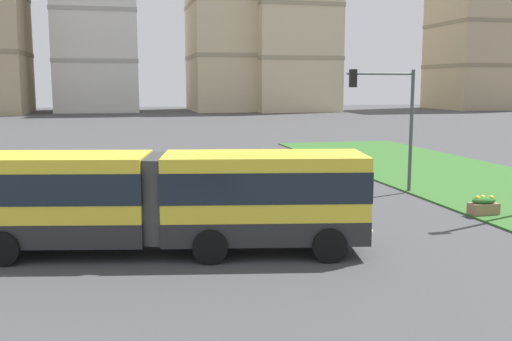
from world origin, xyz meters
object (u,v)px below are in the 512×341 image
at_px(car_silver_hatch, 80,203).
at_px(flower_planter_5, 484,205).
at_px(apartment_tower_east, 491,5).
at_px(articulated_bus, 170,199).
at_px(apartment_tower_eastcentre, 292,10).
at_px(traffic_light_far_right, 390,109).

distance_m(car_silver_hatch, flower_planter_5, 15.28).
distance_m(flower_planter_5, apartment_tower_east, 107.41).
bearing_deg(apartment_tower_east, flower_planter_5, -124.02).
bearing_deg(car_silver_hatch, apartment_tower_east, 48.94).
height_order(articulated_bus, apartment_tower_east, apartment_tower_east).
xyz_separation_m(car_silver_hatch, flower_planter_5, (15.09, -2.37, -0.33)).
relative_size(car_silver_hatch, flower_planter_5, 4.02).
bearing_deg(apartment_tower_eastcentre, traffic_light_far_right, -103.21).
bearing_deg(articulated_bus, flower_planter_5, 10.30).
height_order(articulated_bus, traffic_light_far_right, traffic_light_far_right).
xyz_separation_m(car_silver_hatch, apartment_tower_eastcentre, (32.87, 84.97, 17.68)).
height_order(car_silver_hatch, traffic_light_far_right, traffic_light_far_right).
bearing_deg(car_silver_hatch, flower_planter_5, -8.93).
bearing_deg(flower_planter_5, apartment_tower_east, 55.98).
xyz_separation_m(articulated_bus, flower_planter_5, (12.19, 2.21, -1.23)).
xyz_separation_m(traffic_light_far_right, apartment_tower_eastcentre, (19.25, 82.05, 14.51)).
bearing_deg(apartment_tower_east, car_silver_hatch, -131.06).
bearing_deg(apartment_tower_eastcentre, articulated_bus, -108.50).
xyz_separation_m(car_silver_hatch, traffic_light_far_right, (13.62, 2.92, 3.17)).
bearing_deg(car_silver_hatch, apartment_tower_eastcentre, 68.85).
height_order(articulated_bus, flower_planter_5, articulated_bus).
bearing_deg(flower_planter_5, traffic_light_far_right, 105.59).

